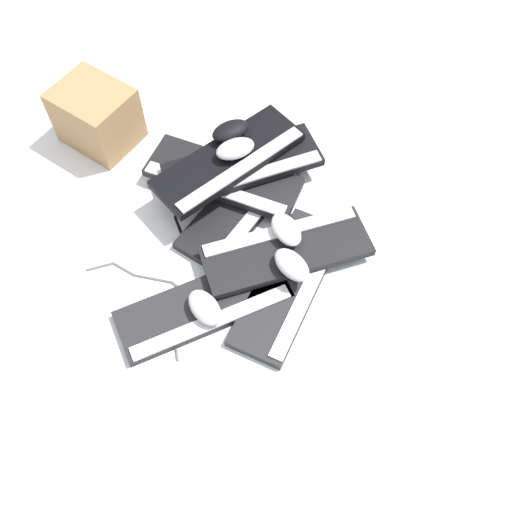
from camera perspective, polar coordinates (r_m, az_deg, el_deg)
name	(u,v)px	position (r m, az deg, el deg)	size (l,w,h in m)	color
ground_plane	(251,295)	(1.48, -0.52, -3.97)	(3.20, 3.20, 0.00)	silver
keyboard_0	(243,204)	(1.61, -1.35, 5.22)	(0.40, 0.44, 0.03)	black
keyboard_1	(204,307)	(1.45, -5.18, -5.06)	(0.21, 0.46, 0.03)	#232326
keyboard_2	(289,283)	(1.48, 3.34, -2.73)	(0.43, 0.40, 0.03)	#232326
keyboard_3	(223,178)	(1.63, -3.36, 7.84)	(0.39, 0.44, 0.03)	black
keyboard_4	(243,165)	(1.62, -1.30, 9.05)	(0.18, 0.45, 0.03)	black
keyboard_5	(229,160)	(1.60, -2.70, 9.56)	(0.32, 0.46, 0.03)	black
keyboard_6	(286,250)	(1.49, 3.05, 0.57)	(0.16, 0.44, 0.03)	black
mouse_0	(235,149)	(1.57, -2.09, 10.68)	(0.11, 0.07, 0.04)	#B7B7BC
mouse_1	(286,230)	(1.49, 3.04, 2.66)	(0.11, 0.07, 0.04)	silver
mouse_2	(205,308)	(1.41, -5.14, -5.16)	(0.11, 0.07, 0.04)	#B7B7BC
mouse_3	(292,265)	(1.43, 3.60, -0.89)	(0.11, 0.07, 0.04)	#B7B7BC
mouse_4	(230,131)	(1.62, -2.57, 12.41)	(0.11, 0.07, 0.04)	black
cable_0	(222,210)	(1.61, -3.44, 4.62)	(0.19, 0.34, 0.01)	black
cable_1	(157,295)	(1.49, -9.91, -3.91)	(0.32, 0.25, 0.01)	#59595B
cardboard_box	(97,116)	(1.79, -15.64, 13.33)	(0.21, 0.18, 0.18)	#9E774C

